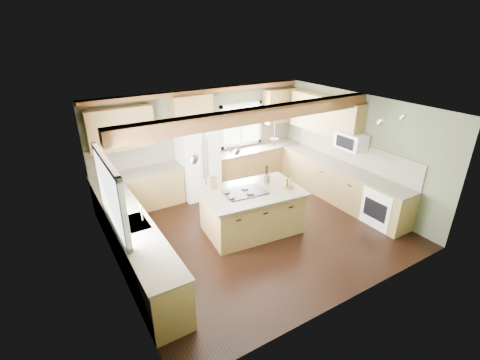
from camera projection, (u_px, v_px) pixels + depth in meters
floor at (255, 229)px, 7.43m from camera, size 5.60×5.60×0.00m
ceiling at (258, 108)px, 6.35m from camera, size 5.60×5.60×0.00m
wall_back at (202, 140)px, 8.83m from camera, size 5.60×0.00×5.60m
wall_left at (111, 209)px, 5.56m from camera, size 0.00×5.00×5.00m
wall_right at (355, 149)px, 8.22m from camera, size 0.00×5.00×5.00m
ceiling_beam at (257, 115)px, 6.43m from camera, size 5.55×0.26×0.26m
soffit_trim at (201, 91)px, 8.24m from camera, size 5.55×0.20×0.10m
backsplash_back at (202, 144)px, 8.86m from camera, size 5.58×0.03×0.58m
backsplash_right at (352, 152)px, 8.29m from camera, size 0.03×3.70×0.58m
base_cab_back_left at (140, 191)px, 8.11m from camera, size 2.02×0.60×0.88m
counter_back_left at (137, 173)px, 7.92m from camera, size 2.06×0.64×0.04m
base_cab_back_right at (256, 164)px, 9.66m from camera, size 2.62×0.60×0.88m
counter_back_right at (257, 148)px, 9.47m from camera, size 2.66×0.64×0.04m
base_cab_left at (136, 247)px, 6.10m from camera, size 0.60×3.70×0.88m
counter_left at (132, 224)px, 5.91m from camera, size 0.64×3.74×0.04m
base_cab_right at (340, 184)px, 8.47m from camera, size 0.60×3.70×0.88m
counter_right at (342, 166)px, 8.28m from camera, size 0.64×3.74×0.04m
upper_cab_back_left at (120, 128)px, 7.49m from camera, size 1.40×0.35×0.90m
upper_cab_over_fridge at (192, 110)px, 8.20m from camera, size 0.96×0.35×0.70m
upper_cab_right at (325, 115)px, 8.57m from camera, size 0.35×2.20×0.90m
upper_cab_back_corner at (279, 106)px, 9.52m from camera, size 0.90×0.35×0.90m
window_left at (109, 194)px, 5.51m from camera, size 0.04×1.60×1.05m
window_back at (241, 125)px, 9.26m from camera, size 1.10×0.04×1.00m
sink at (132, 224)px, 5.91m from camera, size 0.50×0.65×0.03m
faucet at (142, 214)px, 5.93m from camera, size 0.02×0.02×0.28m
dishwasher at (162, 291)px, 5.10m from camera, size 0.60×0.60×0.84m
oven at (384, 206)px, 7.46m from camera, size 0.60×0.72×0.84m
microwave at (351, 141)px, 7.97m from camera, size 0.40×0.70×0.38m
pendant_left at (230, 149)px, 6.45m from camera, size 0.18×0.18×0.16m
pendant_right at (274, 143)px, 6.82m from camera, size 0.18×0.18×0.16m
refrigerator at (198, 162)px, 8.56m from camera, size 0.90×0.74×1.80m
island at (252, 212)px, 7.23m from camera, size 1.99×1.34×0.88m
island_top at (252, 192)px, 7.04m from camera, size 2.13×1.47×0.04m
cooktop at (245, 192)px, 6.96m from camera, size 0.87×0.62×0.02m
knife_block at (214, 183)px, 7.13m from camera, size 0.16×0.14×0.22m
utensil_crock at (267, 179)px, 7.37m from camera, size 0.14×0.14×0.17m
bottle_tray at (289, 182)px, 7.15m from camera, size 0.24×0.24×0.22m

